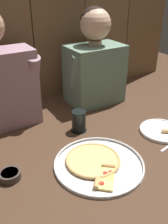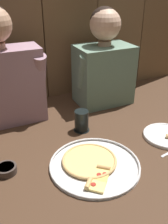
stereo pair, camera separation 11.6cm
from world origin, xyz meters
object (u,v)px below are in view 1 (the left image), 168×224
Objects in this scene: dinner_plate at (162,131)px; diner_right at (95,62)px; dipping_bowl at (10,175)px; pizza_tray at (97,163)px; drinking_glass at (79,121)px.

diner_right is at bearing 100.40° from dinner_plate.
diner_right is (0.70, 0.44, 0.25)m from dipping_bowl.
drinking_glass is (0.07, 0.29, 0.05)m from pizza_tray.
dinner_plate is 0.40× the size of diner_right.
dinner_plate is at bearing 5.13° from pizza_tray.
dinner_plate is 0.80m from dipping_bowl.
pizza_tray is 0.37m from dipping_bowl.
diner_right is (-0.09, 0.52, 0.26)m from dinner_plate.
drinking_glass is (-0.37, 0.25, 0.05)m from dinner_plate.
dinner_plate is 2.04× the size of drinking_glass.
dipping_bowl is (-0.43, -0.17, -0.04)m from drinking_glass.
drinking_glass is at bearing -135.54° from diner_right.
pizza_tray is at bearing -17.53° from dipping_bowl.
diner_right reaches higher than pizza_tray.
diner_right is (0.35, 0.55, 0.26)m from pizza_tray.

